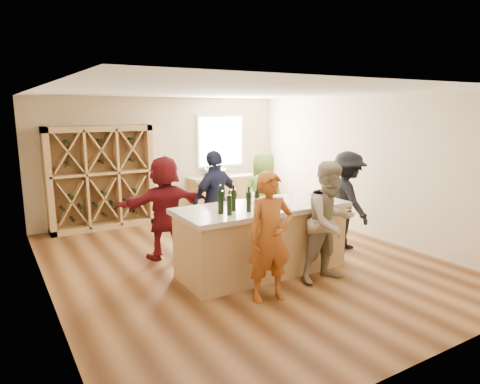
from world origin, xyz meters
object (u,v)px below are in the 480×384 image
person_near_right (330,222)px  person_far_left (165,207)px  sink (215,173)px  wine_bottle_c (233,200)px  person_near_left (270,237)px  wine_rack (101,178)px  person_server (347,200)px  wine_bottle_e (257,200)px  person_far_mid (216,200)px  person_far_right (263,197)px  wine_bottle_b (229,205)px  tasting_counter_base (262,241)px  wine_bottle_a (221,202)px  wine_bottle_d (249,202)px

person_near_right → person_far_left: 2.82m
sink → wine_bottle_c: wine_bottle_c is taller
person_near_left → person_far_left: size_ratio=0.99×
wine_rack → person_server: wine_rack is taller
wine_bottle_c → wine_bottle_e: wine_bottle_c is taller
person_far_mid → person_far_right: person_far_mid is taller
wine_bottle_e → person_far_left: 1.82m
sink → person_far_right: size_ratio=0.31×
wine_bottle_b → sink: bearing=64.8°
wine_bottle_e → person_server: size_ratio=0.15×
tasting_counter_base → wine_bottle_a: 1.11m
wine_bottle_a → wine_bottle_c: bearing=13.9°
wine_rack → wine_bottle_d: 4.25m
sink → person_server: size_ratio=0.30×
wine_bottle_a → wine_bottle_d: wine_bottle_a is taller
person_near_left → person_far_left: bearing=113.1°
wine_bottle_e → person_near_left: person_near_left is taller
wine_bottle_b → wine_bottle_e: bearing=12.1°
wine_bottle_e → person_far_mid: 1.56m
wine_bottle_a → wine_bottle_b: 0.15m
sink → person_near_right: person_near_right is taller
sink → person_near_left: (-1.64, -4.68, -0.13)m
wine_bottle_b → wine_bottle_d: wine_bottle_d is taller
sink → wine_bottle_e: (-1.37, -3.94, 0.21)m
sink → person_near_right: size_ratio=0.30×
wine_bottle_b → wine_bottle_c: size_ratio=0.90×
tasting_counter_base → person_far_left: person_far_left is taller
wine_bottle_d → person_near_left: size_ratio=0.16×
person_far_right → person_far_left: (-1.99, 0.05, 0.02)m
person_server → person_far_left: (-3.08, 1.20, -0.01)m
wine_bottle_a → wine_bottle_d: (0.40, -0.11, -0.02)m
wine_bottle_b → person_near_right: (1.40, -0.54, -0.32)m
wine_bottle_d → person_far_left: bearing=111.2°
wine_bottle_b → person_far_mid: (0.65, 1.64, -0.31)m
wine_bottle_c → person_near_right: bearing=-31.2°
person_near_left → person_far_right: 2.67m
sink → person_far_left: bearing=-133.2°
wine_bottle_b → person_far_left: size_ratio=0.16×
wine_rack → person_near_right: bearing=-64.9°
person_near_right → person_far_mid: bearing=108.7°
tasting_counter_base → person_server: bearing=6.1°
tasting_counter_base → person_far_right: 1.70m
tasting_counter_base → wine_bottle_e: 0.76m
wine_rack → person_near_left: 4.87m
wine_bottle_a → person_far_right: 2.33m
person_near_right → person_far_mid: person_far_mid is taller
wine_rack → person_far_right: wine_rack is taller
sink → person_server: (0.86, -3.57, -0.12)m
tasting_counter_base → person_far_right: person_far_right is taller
wine_bottle_a → person_far_mid: bearing=64.7°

